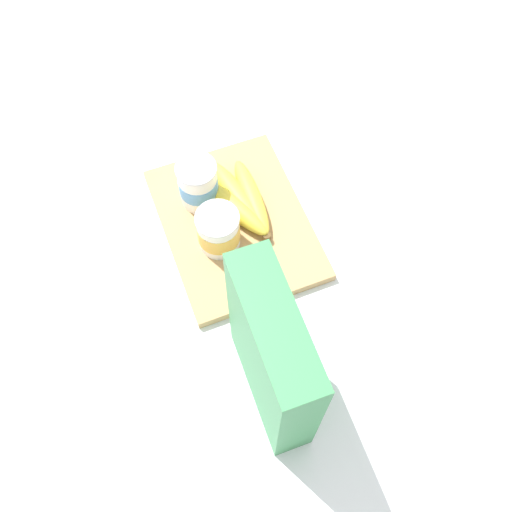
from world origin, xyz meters
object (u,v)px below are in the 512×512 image
object	(u,v)px
cutting_board	(235,224)
cereal_box	(272,359)
yogurt_cup_front	(218,230)
banana_bunch	(240,200)
yogurt_cup_back	(198,184)

from	to	relation	value
cutting_board	cereal_box	xyz separation A→B (m)	(-0.29, 0.05, 0.14)
yogurt_cup_front	banana_bunch	xyz separation A→B (m)	(0.06, -0.06, -0.02)
yogurt_cup_front	cereal_box	bearing A→B (deg)	177.64
cereal_box	yogurt_cup_back	size ratio (longest dim) A/B	3.08
yogurt_cup_back	banana_bunch	xyz separation A→B (m)	(-0.04, -0.06, -0.03)
cereal_box	banana_bunch	size ratio (longest dim) A/B	1.53
cereal_box	banana_bunch	xyz separation A→B (m)	(0.32, -0.07, -0.11)
cutting_board	banana_bunch	distance (m)	0.04
yogurt_cup_front	cutting_board	bearing A→B (deg)	-52.64
cereal_box	yogurt_cup_back	bearing A→B (deg)	179.95
yogurt_cup_front	banana_bunch	world-z (taller)	yogurt_cup_front
yogurt_cup_back	cutting_board	bearing A→B (deg)	-147.64
cereal_box	yogurt_cup_front	xyz separation A→B (m)	(0.26, -0.01, -0.09)
cereal_box	cutting_board	bearing A→B (deg)	171.49
cutting_board	yogurt_cup_back	bearing A→B (deg)	32.36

